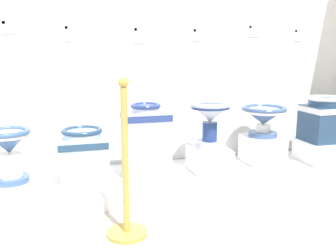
# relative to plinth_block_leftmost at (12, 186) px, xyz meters

# --- Properties ---
(wall_back) EXTENTS (3.90, 0.06, 3.03)m
(wall_back) POSITION_rel_plinth_block_leftmost_xyz_m (1.33, 0.49, 1.38)
(wall_back) COLOR white
(wall_back) RESTS_ON ground_plane
(display_platform) EXTENTS (3.27, 0.80, 0.11)m
(display_platform) POSITION_rel_plinth_block_leftmost_xyz_m (1.33, 0.04, -0.08)
(display_platform) COLOR white
(display_platform) RESTS_ON ground_plane
(plinth_block_leftmost) EXTENTS (0.34, 0.35, 0.06)m
(plinth_block_leftmost) POSITION_rel_plinth_block_leftmost_xyz_m (0.00, 0.00, 0.00)
(plinth_block_leftmost) COLOR white
(plinth_block_leftmost) RESTS_ON display_platform
(antique_toilet_leftmost) EXTENTS (0.32, 0.32, 0.40)m
(antique_toilet_leftmost) POSITION_rel_plinth_block_leftmost_xyz_m (0.00, 0.00, 0.29)
(antique_toilet_leftmost) COLOR #3D5C96
(antique_toilet_leftmost) RESTS_ON plinth_block_leftmost
(plinth_block_tall_cobalt) EXTENTS (0.39, 0.29, 0.04)m
(plinth_block_tall_cobalt) POSITION_rel_plinth_block_leftmost_xyz_m (0.53, 0.03, -0.01)
(plinth_block_tall_cobalt) COLOR white
(plinth_block_tall_cobalt) RESTS_ON display_platform
(antique_toilet_tall_cobalt) EXTENTS (0.37, 0.34, 0.39)m
(antique_toilet_tall_cobalt) POSITION_rel_plinth_block_leftmost_xyz_m (0.53, 0.03, 0.21)
(antique_toilet_tall_cobalt) COLOR #A2BBD6
(antique_toilet_tall_cobalt) RESTS_ON plinth_block_tall_cobalt
(plinth_block_pale_glazed) EXTENTS (0.36, 0.40, 0.14)m
(plinth_block_pale_glazed) POSITION_rel_plinth_block_leftmost_xyz_m (1.04, 0.05, 0.04)
(plinth_block_pale_glazed) COLOR white
(plinth_block_pale_glazed) RESTS_ON display_platform
(antique_toilet_pale_glazed) EXTENTS (0.38, 0.26, 0.46)m
(antique_toilet_pale_glazed) POSITION_rel_plinth_block_leftmost_xyz_m (1.04, 0.05, 0.35)
(antique_toilet_pale_glazed) COLOR #A6B0D2
(antique_toilet_pale_glazed) RESTS_ON plinth_block_pale_glazed
(plinth_block_broad_patterned) EXTENTS (0.31, 0.36, 0.20)m
(plinth_block_broad_patterned) POSITION_rel_plinth_block_leftmost_xyz_m (1.59, 0.04, 0.07)
(plinth_block_broad_patterned) COLOR white
(plinth_block_broad_patterned) RESTS_ON display_platform
(antique_toilet_broad_patterned) EXTENTS (0.35, 0.35, 0.40)m
(antique_toilet_broad_patterned) POSITION_rel_plinth_block_leftmost_xyz_m (1.59, 0.04, 0.45)
(antique_toilet_broad_patterned) COLOR #B2BACF
(antique_toilet_broad_patterned) RESTS_ON plinth_block_broad_patterned
(plinth_block_squat_floral) EXTENTS (0.30, 0.38, 0.25)m
(plinth_block_squat_floral) POSITION_rel_plinth_block_leftmost_xyz_m (2.15, 0.13, 0.09)
(plinth_block_squat_floral) COLOR white
(plinth_block_squat_floral) RESTS_ON display_platform
(antique_toilet_squat_floral) EXTENTS (0.40, 0.40, 0.28)m
(antique_toilet_squat_floral) POSITION_rel_plinth_block_leftmost_xyz_m (2.15, 0.13, 0.41)
(antique_toilet_squat_floral) COLOR #3D598C
(antique_toilet_squat_floral) RESTS_ON plinth_block_squat_floral
(plinth_block_central_ornate) EXTENTS (0.38, 0.39, 0.20)m
(plinth_block_central_ornate) POSITION_rel_plinth_block_leftmost_xyz_m (2.71, 0.02, 0.07)
(plinth_block_central_ornate) COLOR white
(plinth_block_central_ornate) RESTS_ON display_platform
(antique_toilet_central_ornate) EXTENTS (0.36, 0.34, 0.42)m
(antique_toilet_central_ornate) POSITION_rel_plinth_block_leftmost_xyz_m (2.71, 0.02, 0.39)
(antique_toilet_central_ornate) COLOR navy
(antique_toilet_central_ornate) RESTS_ON plinth_block_central_ornate
(info_placard_first) EXTENTS (0.12, 0.01, 0.11)m
(info_placard_first) POSITION_rel_plinth_block_leftmost_xyz_m (0.01, 0.45, 1.18)
(info_placard_first) COLOR white
(info_placard_second) EXTENTS (0.11, 0.01, 0.14)m
(info_placard_second) POSITION_rel_plinth_block_leftmost_xyz_m (0.49, 0.45, 1.14)
(info_placard_second) COLOR white
(info_placard_third) EXTENTS (0.11, 0.01, 0.14)m
(info_placard_third) POSITION_rel_plinth_block_leftmost_xyz_m (1.07, 0.45, 1.13)
(info_placard_third) COLOR white
(info_placard_fourth) EXTENTS (0.09, 0.01, 0.11)m
(info_placard_fourth) POSITION_rel_plinth_block_leftmost_xyz_m (1.61, 0.45, 1.14)
(info_placard_fourth) COLOR white
(info_placard_fifth) EXTENTS (0.13, 0.01, 0.11)m
(info_placard_fifth) POSITION_rel_plinth_block_leftmost_xyz_m (2.19, 0.45, 1.18)
(info_placard_fifth) COLOR white
(info_placard_sixth) EXTENTS (0.09, 0.01, 0.12)m
(info_placard_sixth) POSITION_rel_plinth_block_leftmost_xyz_m (2.68, 0.45, 1.15)
(info_placard_sixth) COLOR white
(stanchion_post_near_left) EXTENTS (0.25, 0.25, 0.98)m
(stanchion_post_near_left) POSITION_rel_plinth_block_leftmost_xyz_m (0.74, -0.72, 0.15)
(stanchion_post_near_left) COLOR #B89842
(stanchion_post_near_left) RESTS_ON ground_plane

